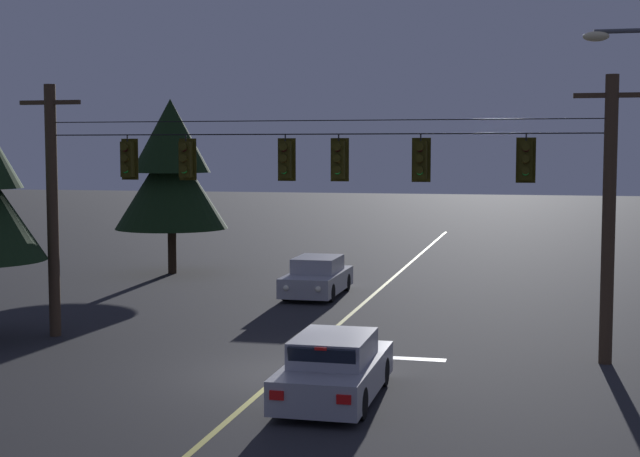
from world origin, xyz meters
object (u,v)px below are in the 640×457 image
at_px(traffic_light_right_inner, 338,160).
at_px(traffic_light_rightmost, 420,160).
at_px(car_oncoming_lead, 317,277).
at_px(traffic_light_left_inner, 186,159).
at_px(tree_verge_near, 171,170).
at_px(traffic_light_leftmost, 127,159).
at_px(traffic_light_far_right, 526,160).
at_px(car_waiting_near_lane, 334,369).
at_px(traffic_light_centre, 285,159).

xyz_separation_m(traffic_light_right_inner, traffic_light_rightmost, (2.11, 0.00, 0.00)).
distance_m(traffic_light_right_inner, car_oncoming_lead, 10.18).
distance_m(traffic_light_left_inner, tree_verge_near, 14.50).
bearing_deg(traffic_light_leftmost, traffic_light_far_right, 0.00).
xyz_separation_m(car_oncoming_lead, tree_verge_near, (-7.37, 4.42, 3.72)).
bearing_deg(traffic_light_far_right, traffic_light_rightmost, 180.00).
height_order(traffic_light_left_inner, traffic_light_far_right, same).
distance_m(traffic_light_right_inner, traffic_light_rightmost, 2.11).
height_order(traffic_light_leftmost, traffic_light_far_right, same).
height_order(traffic_light_rightmost, car_waiting_near_lane, traffic_light_rightmost).
height_order(traffic_light_rightmost, traffic_light_far_right, same).
xyz_separation_m(traffic_light_right_inner, traffic_light_far_right, (4.71, 0.00, 0.00)).
distance_m(traffic_light_far_right, tree_verge_near, 19.84).
height_order(car_oncoming_lead, tree_verge_near, tree_verge_near).
xyz_separation_m(traffic_light_centre, traffic_light_far_right, (6.13, 0.00, 0.00)).
xyz_separation_m(traffic_light_centre, car_waiting_near_lane, (2.37, -4.78, -4.32)).
relative_size(traffic_light_rightmost, traffic_light_far_right, 1.00).
distance_m(traffic_light_right_inner, traffic_light_far_right, 4.71).
xyz_separation_m(traffic_light_leftmost, traffic_light_left_inner, (1.69, 0.00, 0.00)).
distance_m(traffic_light_left_inner, traffic_light_right_inner, 4.18).
distance_m(traffic_light_leftmost, traffic_light_far_right, 10.58).
relative_size(traffic_light_left_inner, traffic_light_right_inner, 1.00).
bearing_deg(traffic_light_right_inner, traffic_light_left_inner, 180.00).
height_order(traffic_light_rightmost, car_oncoming_lead, traffic_light_rightmost).
distance_m(traffic_light_rightmost, car_waiting_near_lane, 6.55).
bearing_deg(traffic_light_rightmost, traffic_light_far_right, 0.00).
height_order(traffic_light_right_inner, car_oncoming_lead, traffic_light_right_inner).
bearing_deg(car_oncoming_lead, tree_verge_near, 149.04).
relative_size(traffic_light_leftmost, traffic_light_far_right, 1.00).
relative_size(traffic_light_left_inner, traffic_light_centre, 1.00).
relative_size(traffic_light_far_right, car_waiting_near_lane, 0.28).
bearing_deg(traffic_light_left_inner, car_waiting_near_lane, -42.95).
height_order(car_waiting_near_lane, tree_verge_near, tree_verge_near).
bearing_deg(tree_verge_near, traffic_light_centre, -56.92).
height_order(traffic_light_right_inner, car_waiting_near_lane, traffic_light_right_inner).
relative_size(car_oncoming_lead, tree_verge_near, 0.60).
bearing_deg(tree_verge_near, traffic_light_rightmost, -47.43).
xyz_separation_m(traffic_light_left_inner, traffic_light_rightmost, (6.30, 0.00, 0.00)).
relative_size(traffic_light_far_right, car_oncoming_lead, 0.28).
relative_size(traffic_light_leftmost, car_oncoming_lead, 0.28).
height_order(traffic_light_leftmost, traffic_light_left_inner, same).
relative_size(traffic_light_leftmost, traffic_light_rightmost, 1.00).
relative_size(traffic_light_leftmost, tree_verge_near, 0.17).
distance_m(traffic_light_centre, traffic_light_right_inner, 1.42).
xyz_separation_m(traffic_light_leftmost, traffic_light_rightmost, (7.98, 0.00, 0.00)).
xyz_separation_m(traffic_light_right_inner, car_waiting_near_lane, (0.95, -4.78, -4.32)).
bearing_deg(traffic_light_left_inner, traffic_light_rightmost, 0.00).
xyz_separation_m(traffic_light_centre, car_oncoming_lead, (-1.26, 8.82, -4.32)).
height_order(traffic_light_left_inner, car_waiting_near_lane, traffic_light_left_inner).
bearing_deg(car_waiting_near_lane, traffic_light_leftmost, 144.99).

